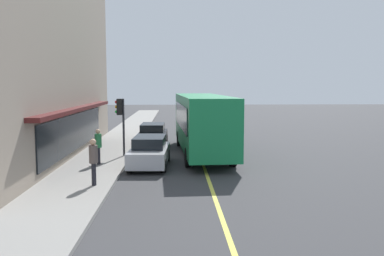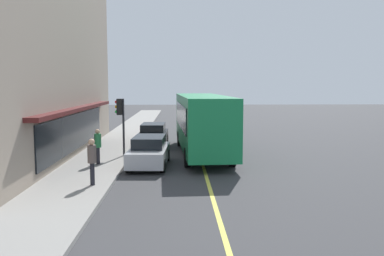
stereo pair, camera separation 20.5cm
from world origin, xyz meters
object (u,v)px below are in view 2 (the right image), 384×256
object	(u,v)px
traffic_light	(120,113)
car_white	(223,123)
pedestrian_waiting	(98,143)
bus	(202,121)
car_silver	(149,152)
car_black	(153,135)
pedestrian_by_curb	(92,157)

from	to	relation	value
traffic_light	car_white	xyz separation A→B (m)	(13.33, -7.17, -1.79)
traffic_light	pedestrian_waiting	bearing A→B (deg)	161.80
bus	traffic_light	size ratio (longest dim) A/B	3.51
car_silver	car_white	xyz separation A→B (m)	(15.63, -5.43, 0.00)
car_silver	car_black	distance (m)	6.71
traffic_light	car_silver	size ratio (longest dim) A/B	0.73
traffic_light	pedestrian_by_curb	bearing A→B (deg)	178.36
bus	traffic_light	world-z (taller)	bus
car_black	bus	bearing A→B (deg)	-138.06
car_silver	pedestrian_by_curb	size ratio (longest dim) A/B	2.35
traffic_light	car_silver	world-z (taller)	traffic_light
car_black	car_white	world-z (taller)	same
traffic_light	car_black	xyz separation A→B (m)	(4.40, -1.53, -1.79)
car_black	car_white	xyz separation A→B (m)	(8.92, -5.64, 0.00)
car_white	pedestrian_waiting	size ratio (longest dim) A/B	2.43
traffic_light	pedestrian_by_curb	world-z (taller)	traffic_light
car_silver	car_white	distance (m)	16.55
bus	car_silver	size ratio (longest dim) A/B	2.57
pedestrian_by_curb	car_silver	bearing A→B (deg)	-23.60
pedestrian_by_curb	bus	bearing A→B (deg)	-32.07
pedestrian_waiting	car_silver	bearing A→B (deg)	-86.69
car_silver	car_white	world-z (taller)	same
traffic_light	pedestrian_waiting	distance (m)	2.89
bus	car_silver	world-z (taller)	bus
car_black	pedestrian_by_curb	xyz separation A→B (m)	(-11.12, 1.72, 0.54)
car_silver	pedestrian_by_curb	bearing A→B (deg)	156.40
bus	car_silver	xyz separation A→B (m)	(-3.26, 2.88, -1.24)
car_black	pedestrian_waiting	bearing A→B (deg)	161.20
car_silver	car_white	size ratio (longest dim) A/B	1.01
bus	car_white	size ratio (longest dim) A/B	2.60
traffic_light	car_white	size ratio (longest dim) A/B	0.74
traffic_light	car_black	distance (m)	4.99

